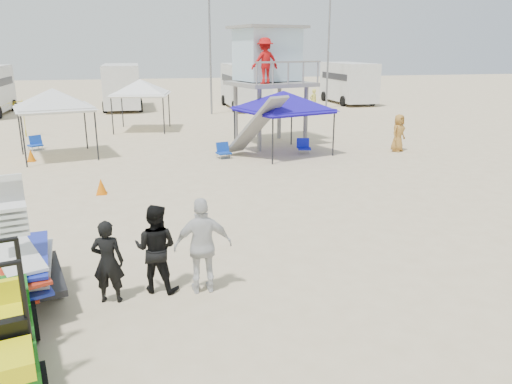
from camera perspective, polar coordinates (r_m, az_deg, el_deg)
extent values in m
plane|color=beige|center=(8.92, 1.33, -13.58)|extent=(140.00, 140.00, 0.00)
cube|color=black|center=(9.92, -25.11, -8.94)|extent=(1.72, 2.16, 0.12)
imported|color=black|center=(9.31, -16.57, -7.65)|extent=(0.62, 0.47, 1.54)
imported|color=black|center=(9.48, -11.38, -6.33)|extent=(1.01, 0.91, 1.69)
imported|color=silver|center=(9.28, -6.07, -6.14)|extent=(1.08, 0.46, 1.83)
cylinder|color=gray|center=(22.23, -0.63, 8.27)|extent=(0.20, 0.20, 2.74)
cube|color=gray|center=(23.53, 1.63, 12.27)|extent=(4.00, 4.00, 0.18)
cube|color=#ADCBE0|center=(23.79, 1.45, 15.41)|extent=(2.99, 2.75, 2.30)
imported|color=#B20F0F|center=(22.20, 0.14, 14.76)|extent=(1.24, 0.71, 1.93)
cylinder|color=black|center=(19.77, 0.07, 6.10)|extent=(0.06, 0.06, 1.94)
pyramid|color=#1C0FA2|center=(21.41, 3.17, 11.49)|extent=(4.06, 4.06, 0.80)
cube|color=#1C0FA2|center=(21.49, 3.14, 9.36)|extent=(4.06, 4.06, 0.18)
cylinder|color=black|center=(21.31, -25.83, 5.45)|extent=(0.06, 0.06, 2.11)
pyramid|color=silver|center=(22.17, -22.26, 10.94)|extent=(3.44, 3.44, 0.80)
cube|color=silver|center=(22.24, -22.05, 8.89)|extent=(3.44, 3.44, 0.18)
cylinder|color=black|center=(27.24, -15.70, 8.39)|extent=(0.06, 0.06, 2.04)
pyramid|color=white|center=(28.39, -13.13, 12.46)|extent=(3.28, 3.28, 0.80)
cube|color=white|center=(28.45, -13.02, 10.86)|extent=(3.28, 3.28, 0.18)
imported|color=gold|center=(28.38, -24.93, 7.68)|extent=(3.01, 3.01, 1.94)
cone|color=orange|center=(16.34, -17.28, 0.62)|extent=(0.34, 0.34, 0.50)
cone|color=orange|center=(22.13, -24.33, 3.85)|extent=(0.34, 0.34, 0.50)
cube|color=#103DB5|center=(24.51, -23.92, 4.90)|extent=(0.73, 0.72, 0.06)
cube|color=#103DB5|center=(24.71, -23.88, 5.46)|extent=(0.55, 0.44, 0.44)
cylinder|color=#B2B2B7|center=(24.38, -24.48, 4.49)|extent=(0.03, 0.03, 0.20)
cube|color=#0E38A1|center=(20.79, -3.72, 4.46)|extent=(0.64, 0.61, 0.06)
cube|color=#0E38A1|center=(20.99, -3.84, 5.13)|extent=(0.57, 0.29, 0.44)
cylinder|color=#B2B2B7|center=(20.59, -4.22, 4.00)|extent=(0.03, 0.03, 0.20)
cube|color=#1119B9|center=(21.78, 5.56, 4.96)|extent=(0.65, 0.62, 0.06)
cube|color=#1119B9|center=(21.96, 5.37, 5.59)|extent=(0.57, 0.30, 0.44)
cylinder|color=#B2B2B7|center=(21.55, 5.17, 4.52)|extent=(0.03, 0.03, 0.20)
cube|color=silver|center=(39.09, -15.06, 11.70)|extent=(2.50, 6.50, 3.00)
cube|color=black|center=(39.06, -15.11, 12.36)|extent=(2.54, 5.20, 0.50)
cylinder|color=black|center=(37.20, -16.92, 9.26)|extent=(0.25, 0.80, 0.80)
cube|color=silver|center=(38.42, -1.29, 12.17)|extent=(2.50, 7.00, 3.00)
cube|color=black|center=(38.39, -1.29, 12.84)|extent=(2.54, 5.60, 0.50)
cylinder|color=black|center=(36.11, -2.49, 9.75)|extent=(0.25, 0.80, 0.80)
cube|color=silver|center=(42.60, 10.48, 12.30)|extent=(2.50, 6.60, 3.00)
cube|color=black|center=(42.58, 10.51, 12.90)|extent=(2.54, 5.28, 0.50)
cylinder|color=black|center=(40.29, 9.93, 10.19)|extent=(0.25, 0.80, 0.80)
cylinder|color=slate|center=(34.85, -5.25, 15.40)|extent=(0.14, 0.14, 8.00)
cylinder|color=slate|center=(38.61, 8.25, 15.37)|extent=(0.14, 0.14, 8.00)
imported|color=#D0C94E|center=(35.84, 6.57, 10.31)|extent=(0.71, 0.60, 1.67)
imported|color=#A3702E|center=(22.95, 15.95, 6.51)|extent=(0.96, 0.86, 1.64)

